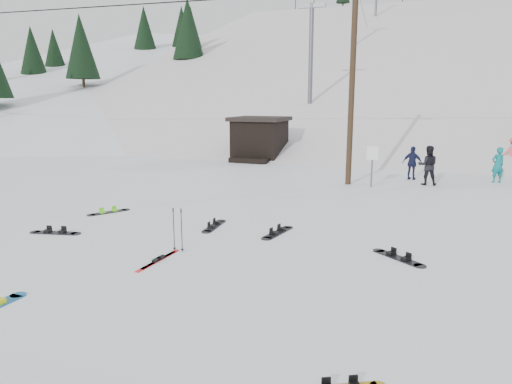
% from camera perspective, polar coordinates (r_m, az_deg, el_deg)
% --- Properties ---
extents(ground, '(200.00, 200.00, 0.00)m').
position_cam_1_polar(ground, '(9.73, -15.78, -12.58)').
color(ground, white).
rests_on(ground, ground).
extents(ski_slope, '(60.00, 85.24, 65.97)m').
position_cam_1_polar(ski_slope, '(64.28, 15.43, -3.15)').
color(ski_slope, silver).
rests_on(ski_slope, ground).
extents(ridge_left, '(47.54, 95.03, 58.38)m').
position_cam_1_polar(ridge_left, '(70.50, -15.68, -1.04)').
color(ridge_left, white).
rests_on(ridge_left, ground).
extents(treeline_left, '(20.00, 64.00, 10.00)m').
position_cam_1_polar(treeline_left, '(61.52, -19.17, 7.33)').
color(treeline_left, black).
rests_on(treeline_left, ground).
extents(treeline_crest, '(50.00, 6.00, 10.00)m').
position_cam_1_polar(treeline_crest, '(93.28, 17.78, 8.66)').
color(treeline_crest, black).
rests_on(treeline_crest, ski_slope).
extents(utility_pole, '(2.00, 0.26, 9.00)m').
position_cam_1_polar(utility_pole, '(21.34, 11.93, 13.43)').
color(utility_pole, '#3A2819').
rests_on(utility_pole, ground).
extents(trail_sign, '(0.50, 0.09, 1.85)m').
position_cam_1_polar(trail_sign, '(20.92, 14.33, 4.00)').
color(trail_sign, '#595B60').
rests_on(trail_sign, ground).
extents(lift_hut, '(3.40, 4.10, 2.75)m').
position_cam_1_polar(lift_hut, '(29.98, 0.45, 6.73)').
color(lift_hut, black).
rests_on(lift_hut, ground).
extents(lift_tower_near, '(2.20, 0.36, 8.00)m').
position_cam_1_polar(lift_tower_near, '(38.43, 6.90, 17.42)').
color(lift_tower_near, '#595B60').
rests_on(lift_tower_near, ski_slope).
extents(lift_tower_mid, '(2.20, 0.36, 8.00)m').
position_cam_1_polar(lift_tower_mid, '(58.75, 12.21, 21.61)').
color(lift_tower_mid, '#595B60').
rests_on(lift_tower_mid, ski_slope).
extents(hero_skis, '(0.18, 1.71, 0.09)m').
position_cam_1_polar(hero_skis, '(11.58, -12.10, -8.28)').
color(hero_skis, red).
rests_on(hero_skis, ground).
extents(ski_poles, '(0.32, 0.08, 1.15)m').
position_cam_1_polar(ski_poles, '(12.04, -9.76, -4.61)').
color(ski_poles, black).
rests_on(ski_poles, ground).
extents(board_scatter_a, '(1.55, 0.59, 0.11)m').
position_cam_1_polar(board_scatter_a, '(14.79, -23.80, -4.64)').
color(board_scatter_a, black).
rests_on(board_scatter_a, ground).
extents(board_scatter_b, '(0.41, 1.58, 0.11)m').
position_cam_1_polar(board_scatter_b, '(14.29, -5.25, -4.22)').
color(board_scatter_b, black).
rests_on(board_scatter_b, ground).
extents(board_scatter_c, '(0.91, 1.34, 0.11)m').
position_cam_1_polar(board_scatter_c, '(16.76, -17.92, -2.38)').
color(board_scatter_c, black).
rests_on(board_scatter_c, ground).
extents(board_scatter_d, '(1.34, 1.08, 0.11)m').
position_cam_1_polar(board_scatter_d, '(12.02, 17.38, -7.81)').
color(board_scatter_d, black).
rests_on(board_scatter_d, ground).
extents(board_scatter_f, '(0.54, 1.61, 0.11)m').
position_cam_1_polar(board_scatter_f, '(13.56, 2.72, -5.05)').
color(board_scatter_f, black).
rests_on(board_scatter_f, ground).
extents(skier_teal, '(0.73, 0.64, 1.68)m').
position_cam_1_polar(skier_teal, '(24.37, 27.97, 3.01)').
color(skier_teal, '#0B7174').
rests_on(skier_teal, ground).
extents(skier_dark, '(0.96, 0.80, 1.81)m').
position_cam_1_polar(skier_dark, '(22.38, 20.68, 3.13)').
color(skier_dark, black).
rests_on(skier_dark, ground).
extents(skier_navy, '(1.03, 0.63, 1.64)m').
position_cam_1_polar(skier_navy, '(23.58, 18.97, 3.44)').
color(skier_navy, '#181C3E').
rests_on(skier_navy, ground).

